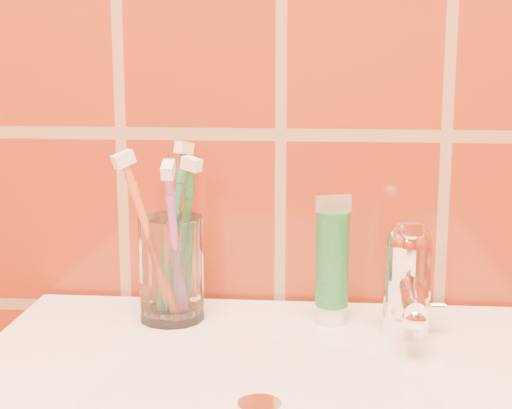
{
  "coord_description": "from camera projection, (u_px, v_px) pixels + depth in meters",
  "views": [
    {
      "loc": [
        0.05,
        0.32,
        1.14
      ],
      "look_at": [
        -0.02,
        1.08,
        0.98
      ],
      "focal_mm": 55.0,
      "sensor_mm": 36.0,
      "label": 1
    }
  ],
  "objects": [
    {
      "name": "faucet",
      "position": [
        408.0,
        275.0,
        0.79
      ],
      "size": [
        0.05,
        0.11,
        0.12
      ],
      "color": "white",
      "rests_on": "pedestal_sink"
    },
    {
      "name": "toothbrush_2",
      "position": [
        151.0,
        241.0,
        0.8
      ],
      "size": [
        0.13,
        0.13,
        0.2
      ],
      "primitive_type": null,
      "rotation": [
        0.31,
        0.0,
        -0.88
      ],
      "color": "orange",
      "rests_on": "glass_tumbler"
    },
    {
      "name": "toothbrush_1",
      "position": [
        175.0,
        246.0,
        0.8
      ],
      "size": [
        0.03,
        0.14,
        0.2
      ],
      "primitive_type": null,
      "rotation": [
        0.34,
        0.0,
        0.02
      ],
      "color": "#994DA6",
      "rests_on": "glass_tumbler"
    },
    {
      "name": "toothbrush_0",
      "position": [
        175.0,
        230.0,
        0.85
      ],
      "size": [
        0.08,
        0.11,
        0.2
      ],
      "primitive_type": null,
      "rotation": [
        0.22,
        0.0,
        2.66
      ],
      "color": "#217E4E",
      "rests_on": "glass_tumbler"
    },
    {
      "name": "toothpaste_tube",
      "position": [
        332.0,
        264.0,
        0.82
      ],
      "size": [
        0.04,
        0.04,
        0.14
      ],
      "rotation": [
        0.0,
        0.0,
        0.38
      ],
      "color": "white",
      "rests_on": "pedestal_sink"
    },
    {
      "name": "toothbrush_3",
      "position": [
        185.0,
        240.0,
        0.83
      ],
      "size": [
        0.08,
        0.07,
        0.19
      ],
      "primitive_type": null,
      "rotation": [
        0.14,
        0.0,
        1.0
      ],
      "color": "#1F7636",
      "rests_on": "glass_tumbler"
    },
    {
      "name": "glass_tumbler",
      "position": [
        171.0,
        269.0,
        0.83
      ],
      "size": [
        0.09,
        0.09,
        0.11
      ],
      "primitive_type": "cylinder",
      "rotation": [
        0.0,
        0.0,
        0.33
      ],
      "color": "white",
      "rests_on": "pedestal_sink"
    }
  ]
}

